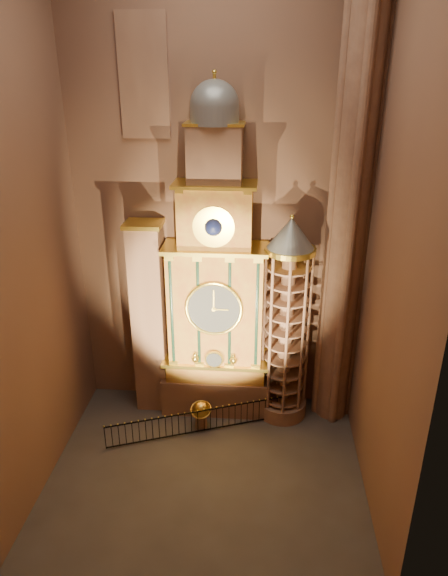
# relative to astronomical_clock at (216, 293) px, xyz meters

# --- Properties ---
(floor) EXTENTS (14.00, 14.00, 0.00)m
(floor) POSITION_rel_astronomical_clock_xyz_m (0.00, -4.96, -6.68)
(floor) COLOR #383330
(floor) RESTS_ON ground
(wall_back) EXTENTS (22.00, 0.00, 22.00)m
(wall_back) POSITION_rel_astronomical_clock_xyz_m (0.00, 1.04, 4.32)
(wall_back) COLOR #825D46
(wall_back) RESTS_ON floor
(wall_left) EXTENTS (0.00, 22.00, 22.00)m
(wall_left) POSITION_rel_astronomical_clock_xyz_m (-7.00, -4.96, 4.32)
(wall_left) COLOR #825D46
(wall_left) RESTS_ON floor
(wall_right) EXTENTS (0.00, 22.00, 22.00)m
(wall_right) POSITION_rel_astronomical_clock_xyz_m (7.00, -4.96, 4.32)
(wall_right) COLOR #825D46
(wall_right) RESTS_ON floor
(astronomical_clock) EXTENTS (5.60, 2.41, 16.70)m
(astronomical_clock) POSITION_rel_astronomical_clock_xyz_m (0.00, 0.00, 0.00)
(astronomical_clock) COLOR #8C634C
(astronomical_clock) RESTS_ON floor
(portrait_tower) EXTENTS (1.80, 1.60, 10.20)m
(portrait_tower) POSITION_rel_astronomical_clock_xyz_m (-3.40, 0.02, -1.53)
(portrait_tower) COLOR #8C634C
(portrait_tower) RESTS_ON floor
(stair_turret) EXTENTS (2.50, 2.50, 10.80)m
(stair_turret) POSITION_rel_astronomical_clock_xyz_m (3.50, -0.26, -1.41)
(stair_turret) COLOR #8C634C
(stair_turret) RESTS_ON floor
(gothic_pier) EXTENTS (2.04, 2.04, 22.00)m
(gothic_pier) POSITION_rel_astronomical_clock_xyz_m (6.10, 0.04, 4.32)
(gothic_pier) COLOR #8C634C
(gothic_pier) RESTS_ON floor
(stained_glass_window) EXTENTS (2.20, 0.14, 5.20)m
(stained_glass_window) POSITION_rel_astronomical_clock_xyz_m (-3.20, 0.95, 9.82)
(stained_glass_window) COLOR navy
(stained_glass_window) RESTS_ON wall_back
(celestial_globe) EXTENTS (1.12, 1.06, 1.55)m
(celestial_globe) POSITION_rel_astronomical_clock_xyz_m (-0.61, -1.88, -5.75)
(celestial_globe) COLOR #8C634C
(celestial_globe) RESTS_ON floor
(iron_railing) EXTENTS (8.49, 3.18, 1.26)m
(iron_railing) POSITION_rel_astronomical_clock_xyz_m (-0.72, -2.32, -5.99)
(iron_railing) COLOR black
(iron_railing) RESTS_ON floor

